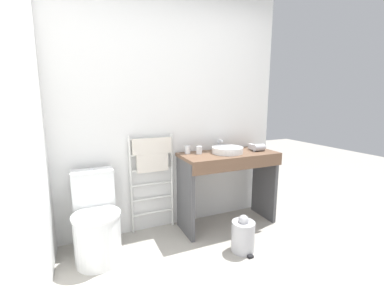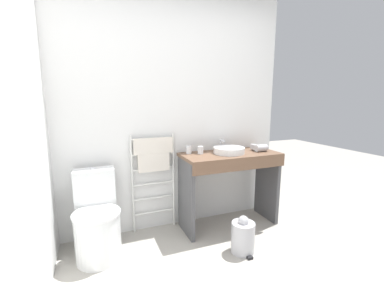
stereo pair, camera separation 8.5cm
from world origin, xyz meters
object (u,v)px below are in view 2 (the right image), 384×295
(sink_basin, at_px, (229,150))
(towel_radiator, at_px, (154,162))
(toilet, at_px, (97,223))
(hair_dryer, at_px, (261,148))
(cup_near_edge, at_px, (200,150))
(cup_near_wall, at_px, (189,150))
(trash_bin, at_px, (243,236))

(sink_basin, bearing_deg, towel_radiator, 164.84)
(toilet, relative_size, hair_dryer, 4.42)
(cup_near_edge, bearing_deg, cup_near_wall, 151.68)
(cup_near_wall, bearing_deg, sink_basin, -19.51)
(toilet, height_order, cup_near_wall, cup_near_wall)
(toilet, xyz_separation_m, cup_near_wall, (0.98, 0.22, 0.57))
(sink_basin, relative_size, hair_dryer, 1.92)
(cup_near_edge, bearing_deg, hair_dryer, -9.86)
(cup_near_edge, height_order, trash_bin, cup_near_edge)
(cup_near_wall, bearing_deg, cup_near_edge, -28.32)
(sink_basin, relative_size, trash_bin, 0.94)
(sink_basin, xyz_separation_m, trash_bin, (-0.13, -0.52, -0.72))
(towel_radiator, xyz_separation_m, sink_basin, (0.79, -0.21, 0.12))
(sink_basin, bearing_deg, cup_near_edge, 164.01)
(trash_bin, bearing_deg, hair_dryer, 43.23)
(sink_basin, xyz_separation_m, cup_near_wall, (-0.41, 0.15, 0.01))
(sink_basin, distance_m, cup_near_edge, 0.31)
(sink_basin, relative_size, cup_near_edge, 4.04)
(cup_near_wall, height_order, cup_near_edge, cup_near_wall)
(cup_near_wall, relative_size, hair_dryer, 0.49)
(sink_basin, height_order, cup_near_edge, cup_near_edge)
(sink_basin, bearing_deg, hair_dryer, -4.97)
(towel_radiator, relative_size, sink_basin, 3.10)
(towel_radiator, xyz_separation_m, trash_bin, (0.66, -0.74, -0.61))
(sink_basin, height_order, trash_bin, sink_basin)
(cup_near_wall, relative_size, cup_near_edge, 1.02)
(toilet, height_order, hair_dryer, hair_dryer)
(toilet, relative_size, trash_bin, 2.17)
(toilet, bearing_deg, hair_dryer, 1.24)
(toilet, height_order, trash_bin, toilet)
(toilet, distance_m, hair_dryer, 1.87)
(toilet, relative_size, cup_near_edge, 9.29)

